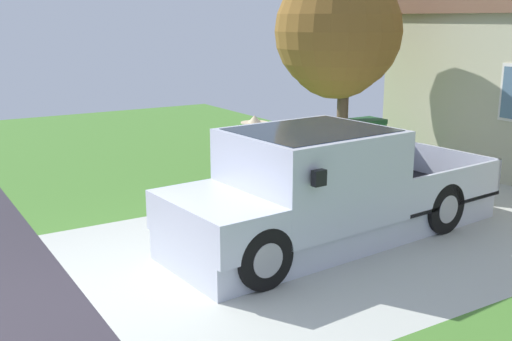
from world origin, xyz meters
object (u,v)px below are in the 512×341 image
(person_with_hat, at_px, (255,156))
(wheeled_trash_bin, at_px, (366,140))
(front_yard_tree, at_px, (338,37))
(pickup_truck, at_px, (317,192))
(handbag, at_px, (240,208))

(person_with_hat, relative_size, wheeled_trash_bin, 1.62)
(front_yard_tree, bearing_deg, wheeled_trash_bin, 77.35)
(pickup_truck, bearing_deg, handbag, 6.30)
(pickup_truck, relative_size, wheeled_trash_bin, 5.32)
(person_with_hat, xyz_separation_m, wheeled_trash_bin, (-1.80, 4.07, -0.45))
(handbag, relative_size, front_yard_tree, 0.10)
(pickup_truck, distance_m, handbag, 1.86)
(handbag, bearing_deg, person_with_hat, 60.28)
(pickup_truck, xyz_separation_m, wheeled_trash_bin, (-3.39, 3.96, -0.21))
(wheeled_trash_bin, bearing_deg, pickup_truck, -49.45)
(front_yard_tree, distance_m, wheeled_trash_bin, 2.42)
(front_yard_tree, relative_size, wheeled_trash_bin, 4.11)
(person_with_hat, xyz_separation_m, handbag, (-0.12, -0.22, -0.89))
(handbag, xyz_separation_m, front_yard_tree, (-1.85, 3.51, 2.73))
(front_yard_tree, bearing_deg, person_with_hat, -59.10)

